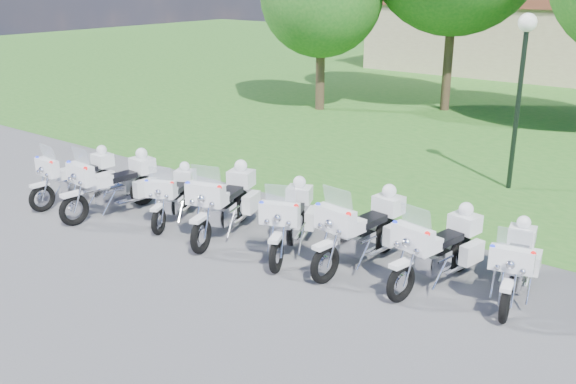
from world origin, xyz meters
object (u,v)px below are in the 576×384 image
Objects in this scene: motorcycle_5 at (363,229)px; motorcycle_6 at (439,248)px; motorcycle_0 at (78,176)px; motorcycle_7 at (515,263)px; lamp_post at (523,59)px; motorcycle_4 at (290,219)px; motorcycle_2 at (174,194)px; motorcycle_3 at (225,201)px; motorcycle_1 at (114,183)px.

motorcycle_5 is 1.46m from motorcycle_6.
motorcycle_7 is at bearing -167.35° from motorcycle_0.
motorcycle_6 is at bearing -81.70° from lamp_post.
motorcycle_6 is (2.89, 0.47, 0.01)m from motorcycle_4.
motorcycle_0 is at bearing -15.34° from motorcycle_4.
motorcycle_4 is 7.31m from lamp_post.
motorcycle_0 reaches higher than motorcycle_7.
motorcycle_2 is 0.89× the size of motorcycle_7.
lamp_post is at bearing -130.13° from motorcycle_4.
motorcycle_6 is at bearing -168.32° from motorcycle_5.
motorcycle_2 is at bearing 12.98° from motorcycle_5.
motorcycle_7 is (5.73, 0.91, -0.09)m from motorcycle_3.
motorcycle_3 reaches higher than motorcycle_4.
motorcycle_4 is (4.44, 0.74, -0.03)m from motorcycle_1.
motorcycle_5 is 0.59× the size of lamp_post.
motorcycle_2 is at bearing -154.52° from motorcycle_1.
motorcycle_1 is 1.28× the size of motorcycle_2.
motorcycle_0 is 0.90× the size of motorcycle_5.
motorcycle_0 is 1.16× the size of motorcycle_2.
lamp_post is (-2.12, 5.76, 2.63)m from motorcycle_7.
motorcycle_5 reaches higher than motorcycle_1.
motorcycle_6 reaches higher than motorcycle_0.
motorcycle_0 is at bearing -12.62° from motorcycle_2.
motorcycle_7 is 6.67m from lamp_post.
motorcycle_2 is 0.45× the size of lamp_post.
motorcycle_5 is at bearing -95.22° from lamp_post.
motorcycle_6 is at bearing 171.07° from motorcycle_3.
motorcycle_4 is 1.03× the size of motorcycle_7.
motorcycle_7 is (1.23, 0.31, -0.06)m from motorcycle_6.
motorcycle_2 is 0.82× the size of motorcycle_6.
motorcycle_3 is 4.54m from motorcycle_6.
motorcycle_1 reaches higher than motorcycle_2.
motorcycle_1 is 1.49m from motorcycle_2.
motorcycle_3 is at bearing 17.94° from motorcycle_6.
motorcycle_1 is 7.43m from motorcycle_6.
motorcycle_2 is at bearing -164.56° from motorcycle_0.
motorcycle_0 is 10.03m from motorcycle_7.
lamp_post is at bearing -134.98° from motorcycle_3.
motorcycle_5 reaches higher than motorcycle_0.
motorcycle_5 is 2.72m from motorcycle_7.
motorcycle_5 reaches higher than motorcycle_6.
lamp_post reaches higher than motorcycle_4.
motorcycle_2 is at bearing 16.95° from motorcycle_6.
motorcycle_0 is 0.95× the size of motorcycle_6.
motorcycle_1 reaches higher than motorcycle_0.
lamp_post is at bearing -89.13° from motorcycle_5.
motorcycle_0 is 7.31m from motorcycle_5.
motorcycle_5 is (7.22, 1.11, 0.07)m from motorcycle_0.
motorcycle_3 is at bearing 14.59° from motorcycle_5.
lamp_post reaches higher than motorcycle_7.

